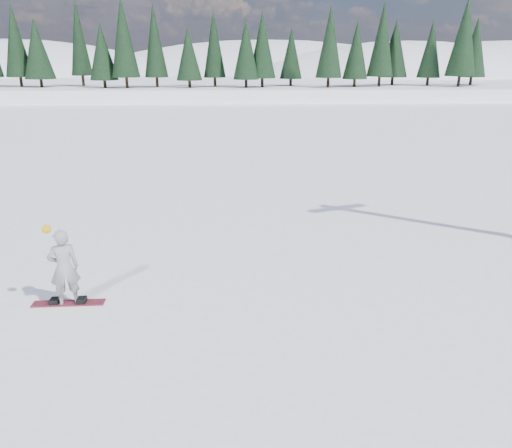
{
  "coord_description": "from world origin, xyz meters",
  "views": [
    {
      "loc": [
        5.85,
        -10.45,
        4.95
      ],
      "look_at": [
        6.38,
        1.1,
        1.1
      ],
      "focal_mm": 35.0,
      "sensor_mm": 36.0,
      "label": 1
    }
  ],
  "objects": [
    {
      "name": "snowboarder_woman",
      "position": [
        2.31,
        -0.78,
        0.85
      ],
      "size": [
        0.71,
        0.6,
        1.81
      ],
      "rotation": [
        0.0,
        0.0,
        3.53
      ],
      "color": "#A7A6AB",
      "rests_on": "ground"
    },
    {
      "name": "snowboard_woman",
      "position": [
        2.31,
        -0.78,
        0.01
      ],
      "size": [
        1.51,
        0.31,
        0.03
      ],
      "primitive_type": "cube",
      "rotation": [
        0.0,
        0.0,
        0.02
      ],
      "color": "maroon",
      "rests_on": "ground"
    },
    {
      "name": "alpine_backdrop",
      "position": [
        -11.72,
        189.16,
        -13.97
      ],
      "size": [
        412.5,
        227.0,
        53.2
      ],
      "color": "white",
      "rests_on": "ground"
    }
  ]
}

